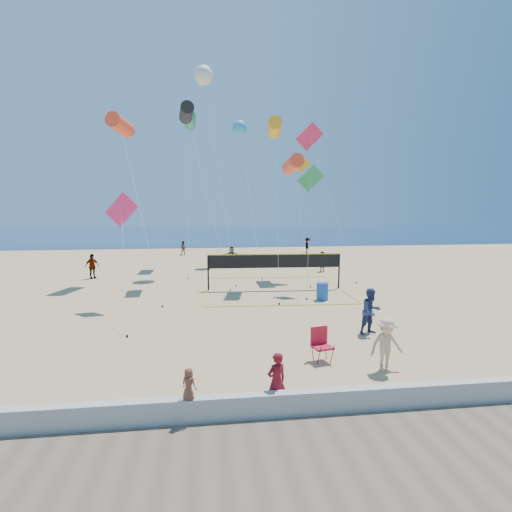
{
  "coord_description": "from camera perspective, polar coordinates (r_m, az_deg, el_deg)",
  "views": [
    {
      "loc": [
        -1.91,
        -12.22,
        5.21
      ],
      "look_at": [
        -0.07,
        2.0,
        3.39
      ],
      "focal_mm": 28.0,
      "sensor_mm": 36.0,
      "label": 1
    }
  ],
  "objects": [
    {
      "name": "kite_5",
      "position": [
        29.69,
        7.92,
        15.81
      ],
      "size": [
        3.6,
        3.44,
        11.07
      ],
      "rotation": [
        0.0,
        0.0,
        -0.03
      ],
      "color": "#E92C57",
      "rests_on": "ground"
    },
    {
      "name": "bystander_a",
      "position": [
        17.01,
        16.12,
        -7.58
      ],
      "size": [
        1.09,
        0.96,
        1.88
      ],
      "primitive_type": "imported",
      "rotation": [
        0.0,
        0.0,
        0.31
      ],
      "color": "navy",
      "rests_on": "ground"
    },
    {
      "name": "kite_8",
      "position": [
        36.07,
        -9.44,
        18.57
      ],
      "size": [
        1.04,
        8.21,
        13.01
      ],
      "rotation": [
        0.0,
        0.0,
        0.02
      ],
      "color": "#289450",
      "rests_on": "ground"
    },
    {
      "name": "toddler",
      "position": [
        10.09,
        -9.59,
        -17.58
      ],
      "size": [
        0.45,
        0.41,
        0.78
      ],
      "primitive_type": "imported",
      "rotation": [
        0.0,
        0.0,
        2.57
      ],
      "color": "brown",
      "rests_on": "seawall"
    },
    {
      "name": "camp_chair",
      "position": [
        13.88,
        9.24,
        -12.02
      ],
      "size": [
        0.72,
        0.85,
        1.27
      ],
      "rotation": [
        0.0,
        0.0,
        0.22
      ],
      "color": "red",
      "rests_on": "ground"
    },
    {
      "name": "volleyball_net",
      "position": [
        24.75,
        2.66,
        -1.34
      ],
      "size": [
        8.76,
        8.62,
        2.24
      ],
      "rotation": [
        0.0,
        0.0,
        -0.05
      ],
      "color": "black",
      "rests_on": "ground"
    },
    {
      "name": "kite_6",
      "position": [
        33.35,
        -7.53,
        24.21
      ],
      "size": [
        2.7,
        7.41,
        15.72
      ],
      "rotation": [
        0.0,
        0.0,
        -0.1
      ],
      "color": "silver",
      "rests_on": "ground"
    },
    {
      "name": "kite_10",
      "position": [
        28.94,
        5.3,
        12.92
      ],
      "size": [
        1.12,
        4.98,
        8.75
      ],
      "rotation": [
        0.0,
        0.0,
        0.05
      ],
      "color": "#F54626",
      "rests_on": "ground"
    },
    {
      "name": "bystander_b",
      "position": [
        13.48,
        18.12,
        -11.95
      ],
      "size": [
        1.17,
        0.75,
        1.72
      ],
      "primitive_type": "imported",
      "rotation": [
        0.0,
        0.0,
        0.11
      ],
      "color": "#D1A98B",
      "rests_on": "ground"
    },
    {
      "name": "far_person_4",
      "position": [
        43.57,
        7.38,
        1.46
      ],
      "size": [
        0.74,
        1.18,
        1.75
      ],
      "primitive_type": "imported",
      "rotation": [
        0.0,
        0.0,
        1.49
      ],
      "color": "gray",
      "rests_on": "ground"
    },
    {
      "name": "ground",
      "position": [
        13.42,
        1.45,
        -15.6
      ],
      "size": [
        120.0,
        120.0,
        0.0
      ],
      "primitive_type": "plane",
      "color": "tan",
      "rests_on": "ground"
    },
    {
      "name": "kite_9",
      "position": [
        37.16,
        6.52,
        11.89
      ],
      "size": [
        3.15,
        3.16,
        9.57
      ],
      "rotation": [
        0.0,
        0.0,
        -0.2
      ],
      "color": "gold",
      "rests_on": "ground"
    },
    {
      "name": "boardwalk",
      "position": [
        9.1,
        6.91,
        -27.63
      ],
      "size": [
        32.0,
        3.6,
        0.03
      ],
      "primitive_type": "cube",
      "color": "brown",
      "rests_on": "ground"
    },
    {
      "name": "kite_2",
      "position": [
        26.3,
        2.67,
        17.84
      ],
      "size": [
        1.23,
        6.37,
        10.63
      ],
      "rotation": [
        0.0,
        0.0,
        -0.15
      ],
      "color": "gold",
      "rests_on": "ground"
    },
    {
      "name": "kite_1",
      "position": [
        27.88,
        -9.91,
        19.52
      ],
      "size": [
        3.13,
        4.35,
        11.76
      ],
      "rotation": [
        0.0,
        0.0,
        0.11
      ],
      "color": "black",
      "rests_on": "ground"
    },
    {
      "name": "trash_barrel",
      "position": [
        22.45,
        9.45,
        -5.01
      ],
      "size": [
        0.65,
        0.65,
        0.97
      ],
      "primitive_type": "cylinder",
      "rotation": [
        0.0,
        0.0,
        0.0
      ],
      "color": "#1A4DAE",
      "rests_on": "ground"
    },
    {
      "name": "ocean",
      "position": [
        74.43,
        -5.89,
        3.2
      ],
      "size": [
        140.0,
        50.0,
        0.03
      ],
      "primitive_type": "cube",
      "color": "#112051",
      "rests_on": "ground"
    },
    {
      "name": "seawall",
      "position": [
        10.62,
        4.1,
        -20.31
      ],
      "size": [
        32.0,
        0.3,
        0.6
      ],
      "primitive_type": "cube",
      "color": "#AEAEA9",
      "rests_on": "ground"
    },
    {
      "name": "kite_7",
      "position": [
        36.85,
        -2.36,
        17.83
      ],
      "size": [
        1.65,
        9.37,
        12.66
      ],
      "rotation": [
        0.0,
        0.0,
        0.29
      ],
      "color": "#2E98D6",
      "rests_on": "ground"
    },
    {
      "name": "kite_3",
      "position": [
        21.15,
        -18.63,
        5.76
      ],
      "size": [
        1.93,
        5.39,
        5.89
      ],
      "rotation": [
        0.0,
        0.0,
        -0.08
      ],
      "color": "#ED2A6E",
      "rests_on": "ground"
    },
    {
      "name": "kite_0",
      "position": [
        29.21,
        -18.81,
        17.28
      ],
      "size": [
        4.03,
        9.07,
        11.17
      ],
      "rotation": [
        0.0,
        0.0,
        -0.24
      ],
      "color": "#F54626",
      "rests_on": "ground"
    },
    {
      "name": "far_person_2",
      "position": [
        31.97,
        9.46,
        -0.78
      ],
      "size": [
        0.64,
        0.7,
        1.61
      ],
      "primitive_type": "imported",
      "rotation": [
        0.0,
        0.0,
        2.12
      ],
      "color": "gray",
      "rests_on": "ground"
    },
    {
      "name": "far_person_1",
      "position": [
        35.51,
        -3.5,
        0.09
      ],
      "size": [
        1.52,
        0.62,
        1.59
      ],
      "primitive_type": "imported",
      "rotation": [
        0.0,
        0.0,
        -0.1
      ],
      "color": "gray",
      "rests_on": "ground"
    },
    {
      "name": "kite_4",
      "position": [
        24.42,
        7.81,
        10.2
      ],
      "size": [
        1.62,
        2.8,
        7.64
      ],
      "rotation": [
        0.0,
        0.0,
        -0.13
      ],
      "color": "#289450",
      "rests_on": "ground"
    },
    {
      "name": "far_person_3",
      "position": [
        42.65,
        -10.33,
        1.11
      ],
      "size": [
        0.79,
        0.65,
        1.48
      ],
      "primitive_type": "imported",
      "rotation": [
        0.0,
        0.0,
        -0.13
      ],
      "color": "gray",
      "rests_on": "ground"
    },
    {
      "name": "far_person_0",
      "position": [
        30.84,
        -22.38,
        -1.36
      ],
      "size": [
        1.06,
        1.03,
        1.78
      ],
      "primitive_type": "imported",
      "rotation": [
        0.0,
        0.0,
        0.75
      ],
      "color": "gray",
      "rests_on": "ground"
    },
    {
      "name": "woman",
      "position": [
        10.66,
        2.96,
        -17.45
      ],
      "size": [
        0.65,
        0.56,
        1.52
      ],
      "primitive_type": "imported",
      "rotation": [
        0.0,
        0.0,
        3.56
      ],
      "color": "maroon",
      "rests_on": "ground"
    }
  ]
}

